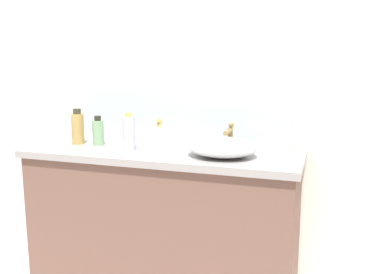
{
  "coord_description": "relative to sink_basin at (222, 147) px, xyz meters",
  "views": [
    {
      "loc": [
        0.85,
        -1.6,
        1.32
      ],
      "look_at": [
        0.2,
        0.41,
        0.93
      ],
      "focal_mm": 40.27,
      "sensor_mm": 36.0,
      "label": 1
    }
  ],
  "objects": [
    {
      "name": "lotion_bottle",
      "position": [
        -0.84,
        0.06,
        0.04
      ],
      "size": [
        0.07,
        0.07,
        0.2
      ],
      "color": "#B08D4B",
      "rests_on": "vanity_counter"
    },
    {
      "name": "spray_can",
      "position": [
        -0.71,
        0.06,
        0.03
      ],
      "size": [
        0.06,
        0.06,
        0.16
      ],
      "color": "#7BA676",
      "rests_on": "vanity_counter"
    },
    {
      "name": "vanity_counter",
      "position": [
        -0.33,
        0.05,
        -0.47
      ],
      "size": [
        1.43,
        0.52,
        0.85
      ],
      "color": "brown",
      "rests_on": "ground"
    },
    {
      "name": "bathroom_wall_rear",
      "position": [
        -0.37,
        0.35,
        0.4
      ],
      "size": [
        6.0,
        0.06,
        2.6
      ],
      "primitive_type": "cube",
      "color": "silver",
      "rests_on": "ground"
    },
    {
      "name": "soap_dispenser",
      "position": [
        -0.37,
        0.12,
        0.02
      ],
      "size": [
        0.05,
        0.05,
        0.16
      ],
      "color": "white",
      "rests_on": "vanity_counter"
    },
    {
      "name": "wall_mirror_panel",
      "position": [
        -0.33,
        0.31,
        0.47
      ],
      "size": [
        1.26,
        0.01,
        1.04
      ],
      "primitive_type": "cube",
      "color": "#B2BCC6",
      "rests_on": "vanity_counter"
    },
    {
      "name": "candle_jar",
      "position": [
        -0.28,
        0.05,
        -0.02
      ],
      "size": [
        0.05,
        0.05,
        0.04
      ],
      "primitive_type": "cylinder",
      "color": "silver",
      "rests_on": "vanity_counter"
    },
    {
      "name": "faucet",
      "position": [
        0.0,
        0.15,
        0.04
      ],
      "size": [
        0.03,
        0.14,
        0.14
      ],
      "color": "olive",
      "rests_on": "vanity_counter"
    },
    {
      "name": "perfume_bottle",
      "position": [
        -0.49,
        0.0,
        0.04
      ],
      "size": [
        0.06,
        0.06,
        0.19
      ],
      "color": "silver",
      "rests_on": "vanity_counter"
    },
    {
      "name": "sink_basin",
      "position": [
        0.0,
        0.0,
        0.0
      ],
      "size": [
        0.34,
        0.28,
        0.09
      ],
      "primitive_type": "ellipsoid",
      "color": "silver",
      "rests_on": "vanity_counter"
    }
  ]
}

